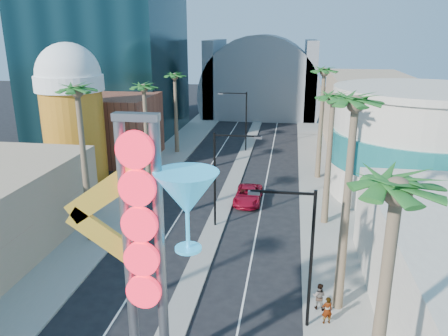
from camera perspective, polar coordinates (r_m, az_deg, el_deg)
sidewalk_west at (r=52.38m, az=-8.60°, el=0.09°), size 5.00×100.00×0.15m
sidewalk_east at (r=50.23m, az=12.58°, el=-0.90°), size 5.00×100.00×0.15m
median at (r=53.27m, az=2.17°, el=0.57°), size 1.60×84.00×0.15m
brick_filler_west at (r=56.34m, az=-14.24°, el=5.10°), size 10.00×10.00×8.00m
filler_east at (r=62.40m, az=18.21°, el=6.86°), size 10.00×20.00×10.00m
beer_mug at (r=48.97m, az=-19.25°, el=7.46°), size 7.00×7.00×14.50m
turquoise_building at (r=45.53m, az=24.11°, el=2.86°), size 16.60×16.60×10.60m
canopy at (r=85.59m, az=4.91°, el=9.84°), size 22.00×16.00×22.00m
neon_sign at (r=18.33m, az=-8.08°, el=-9.32°), size 6.53×2.60×12.55m
streetlight_0 at (r=34.74m, az=-0.33°, el=-0.39°), size 3.79×0.25×8.00m
streetlight_1 at (r=57.99m, az=2.38°, el=6.85°), size 3.79×0.25×8.00m
streetlight_2 at (r=23.26m, az=10.23°, el=-10.17°), size 3.45×0.25×8.00m
palm_1 at (r=32.59m, az=-18.53°, el=8.28°), size 2.40×2.40×12.70m
palm_2 at (r=45.55m, az=-10.40°, el=9.54°), size 2.40×2.40×11.20m
palm_3 at (r=56.95m, az=-6.44°, el=11.24°), size 2.40×2.40×11.20m
palm_4 at (r=14.02m, az=21.39°, el=-5.27°), size 2.40×2.40×12.20m
palm_5 at (r=23.27m, az=16.63°, el=6.21°), size 2.40×2.40×13.20m
palm_6 at (r=35.25m, az=14.02°, el=7.81°), size 2.40×2.40×11.70m
palm_7 at (r=47.00m, az=12.91°, el=11.28°), size 2.40×2.40×12.70m
red_pickup at (r=41.36m, az=3.17°, el=-3.54°), size 2.46×5.27×1.46m
pedestrian_a at (r=25.65m, az=13.31°, el=-17.62°), size 0.69×0.55×1.64m
pedestrian_b at (r=26.70m, az=12.30°, el=-16.04°), size 0.90×0.78×1.61m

